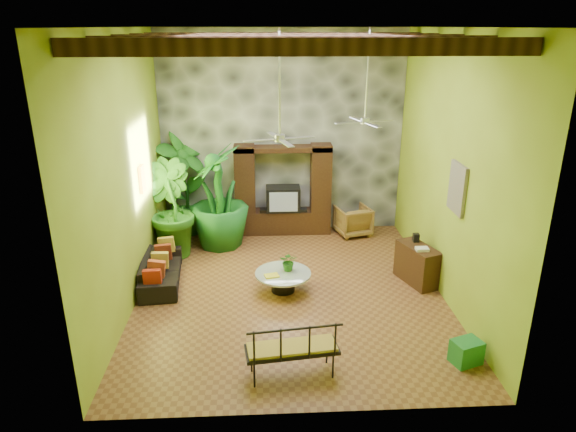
{
  "coord_description": "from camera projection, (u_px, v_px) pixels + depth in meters",
  "views": [
    {
      "loc": [
        -0.52,
        -9.18,
        5.02
      ],
      "look_at": [
        -0.03,
        0.2,
        1.53
      ],
      "focal_mm": 32.0,
      "sensor_mm": 36.0,
      "label": 1
    }
  ],
  "objects": [
    {
      "name": "green_bin",
      "position": [
        466.0,
        352.0,
        8.09
      ],
      "size": [
        0.53,
        0.46,
        0.39
      ],
      "primitive_type": "cube",
      "rotation": [
        0.0,
        0.0,
        0.34
      ],
      "color": "#228037",
      "rests_on": "ground"
    },
    {
      "name": "coffee_table",
      "position": [
        283.0,
        279.0,
        10.28
      ],
      "size": [
        1.12,
        1.12,
        0.4
      ],
      "rotation": [
        0.0,
        0.0,
        -0.21
      ],
      "color": "black",
      "rests_on": "ground"
    },
    {
      "name": "back_wall",
      "position": [
        282.0,
        134.0,
        12.77
      ],
      "size": [
        6.0,
        0.02,
        5.0
      ],
      "primitive_type": "cube",
      "color": "olive",
      "rests_on": "ground"
    },
    {
      "name": "iron_bench",
      "position": [
        292.0,
        347.0,
        7.61
      ],
      "size": [
        1.45,
        0.68,
        0.57
      ],
      "rotation": [
        0.0,
        0.0,
        0.13
      ],
      "color": "black",
      "rests_on": "ground"
    },
    {
      "name": "ceiling_beams",
      "position": [
        290.0,
        41.0,
        8.7
      ],
      "size": [
        5.95,
        5.36,
        0.22
      ],
      "color": "#331C10",
      "rests_on": "ceiling"
    },
    {
      "name": "tall_plant_a",
      "position": [
        185.0,
        184.0,
        12.73
      ],
      "size": [
        1.67,
        1.67,
        2.68
      ],
      "primitive_type": "imported",
      "rotation": [
        0.0,
        0.0,
        0.78
      ],
      "color": "#226A1C",
      "rests_on": "ground"
    },
    {
      "name": "wall_art_mask",
      "position": [
        142.0,
        179.0,
        10.43
      ],
      "size": [
        0.06,
        0.32,
        0.55
      ],
      "primitive_type": "cube",
      "color": "yellow",
      "rests_on": "left_wall"
    },
    {
      "name": "left_wall",
      "position": [
        126.0,
        173.0,
        9.35
      ],
      "size": [
        0.02,
        7.0,
        5.0
      ],
      "primitive_type": "cube",
      "color": "olive",
      "rests_on": "ground"
    },
    {
      "name": "ceiling_fan_back",
      "position": [
        366.0,
        111.0,
        10.38
      ],
      "size": [
        1.28,
        1.28,
        1.86
      ],
      "color": "#B8B8BD",
      "rests_on": "ceiling"
    },
    {
      "name": "wall_art_painting",
      "position": [
        457.0,
        188.0,
        9.15
      ],
      "size": [
        0.06,
        0.7,
        0.9
      ],
      "primitive_type": "cube",
      "color": "#296198",
      "rests_on": "right_wall"
    },
    {
      "name": "centerpiece_plant",
      "position": [
        289.0,
        261.0,
        10.26
      ],
      "size": [
        0.4,
        0.36,
        0.39
      ],
      "primitive_type": "imported",
      "rotation": [
        0.0,
        0.0,
        -0.17
      ],
      "color": "#256219",
      "rests_on": "coffee_table"
    },
    {
      "name": "ceiling",
      "position": [
        290.0,
        27.0,
        8.62
      ],
      "size": [
        6.0,
        7.0,
        0.02
      ],
      "primitive_type": "cube",
      "color": "silver",
      "rests_on": "back_wall"
    },
    {
      "name": "ground",
      "position": [
        290.0,
        290.0,
        10.37
      ],
      "size": [
        7.0,
        7.0,
        0.0
      ],
      "primitive_type": "plane",
      "color": "brown",
      "rests_on": "ground"
    },
    {
      "name": "yellow_tray",
      "position": [
        272.0,
        276.0,
        10.07
      ],
      "size": [
        0.31,
        0.26,
        0.03
      ],
      "primitive_type": "cube",
      "rotation": [
        0.0,
        0.0,
        0.26
      ],
      "color": "yellow",
      "rests_on": "coffee_table"
    },
    {
      "name": "side_console",
      "position": [
        417.0,
        264.0,
        10.58
      ],
      "size": [
        0.77,
        1.1,
        0.8
      ],
      "primitive_type": "cube",
      "rotation": [
        0.0,
        0.0,
        0.35
      ],
      "color": "#3B2312",
      "rests_on": "ground"
    },
    {
      "name": "tall_plant_b",
      "position": [
        169.0,
        209.0,
        11.64
      ],
      "size": [
        1.58,
        1.55,
        2.23
      ],
      "primitive_type": "imported",
      "rotation": [
        0.0,
        0.0,
        2.43
      ],
      "color": "#296C1C",
      "rests_on": "ground"
    },
    {
      "name": "sofa",
      "position": [
        161.0,
        270.0,
        10.61
      ],
      "size": [
        0.94,
        2.0,
        0.57
      ],
      "primitive_type": "imported",
      "rotation": [
        0.0,
        0.0,
        1.67
      ],
      "color": "black",
      "rests_on": "ground"
    },
    {
      "name": "wicker_armchair",
      "position": [
        353.0,
        221.0,
        13.04
      ],
      "size": [
        0.97,
        0.99,
        0.74
      ],
      "primitive_type": "imported",
      "rotation": [
        0.0,
        0.0,
        3.4
      ],
      "color": "brown",
      "rests_on": "ground"
    },
    {
      "name": "tall_plant_c",
      "position": [
        219.0,
        197.0,
        12.08
      ],
      "size": [
        1.48,
        1.48,
        2.49
      ],
      "primitive_type": "imported",
      "rotation": [
        0.0,
        0.0,
        4.78
      ],
      "color": "#196120",
      "rests_on": "ground"
    },
    {
      "name": "ceiling_fan_front",
      "position": [
        280.0,
        126.0,
        8.8
      ],
      "size": [
        1.28,
        1.28,
        1.86
      ],
      "color": "#B8B8BD",
      "rests_on": "ceiling"
    },
    {
      "name": "stone_accent_wall",
      "position": [
        282.0,
        134.0,
        12.72
      ],
      "size": [
        5.98,
        0.1,
        4.98
      ],
      "primitive_type": "cube",
      "color": "#313438",
      "rests_on": "ground"
    },
    {
      "name": "right_wall",
      "position": [
        449.0,
        169.0,
        9.64
      ],
      "size": [
        0.02,
        7.0,
        5.0
      ],
      "primitive_type": "cube",
      "color": "olive",
      "rests_on": "ground"
    },
    {
      "name": "entertainment_center",
      "position": [
        283.0,
        197.0,
        12.97
      ],
      "size": [
        2.4,
        0.55,
        2.3
      ],
      "color": "black",
      "rests_on": "ground"
    }
  ]
}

